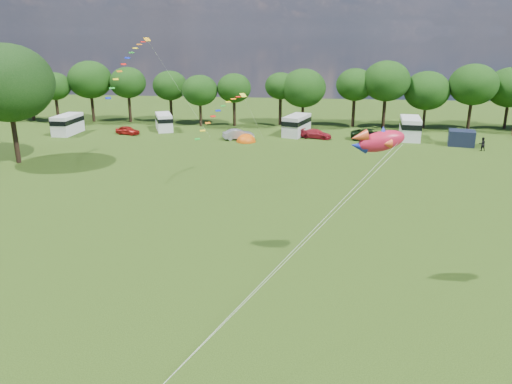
# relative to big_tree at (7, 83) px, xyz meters

# --- Properties ---
(ground_plane) EXTENTS (180.00, 180.00, 0.00)m
(ground_plane) POSITION_rel_big_tree_xyz_m (30.00, -28.00, -9.02)
(ground_plane) COLOR black
(ground_plane) RESTS_ON ground
(tree_line) EXTENTS (102.98, 10.98, 10.27)m
(tree_line) POSITION_rel_big_tree_xyz_m (35.30, 26.99, -2.67)
(tree_line) COLOR black
(tree_line) RESTS_ON ground
(big_tree) EXTENTS (10.00, 10.00, 13.28)m
(big_tree) POSITION_rel_big_tree_xyz_m (0.00, 0.00, 0.00)
(big_tree) COLOR black
(big_tree) RESTS_ON ground
(car_a) EXTENTS (3.96, 2.46, 1.23)m
(car_a) POSITION_rel_big_tree_xyz_m (6.50, 17.33, -8.40)
(car_a) COLOR #AD1914
(car_a) RESTS_ON ground
(car_b) EXTENTS (4.29, 2.87, 1.42)m
(car_b) POSITION_rel_big_tree_xyz_m (23.14, 15.89, -8.31)
(car_b) COLOR gray
(car_b) RESTS_ON ground
(car_c) EXTENTS (4.56, 3.04, 1.26)m
(car_c) POSITION_rel_big_tree_xyz_m (33.96, 17.91, -8.39)
(car_c) COLOR #AF202D
(car_c) RESTS_ON ground
(car_d) EXTENTS (5.87, 3.31, 1.52)m
(car_d) POSITION_rel_big_tree_xyz_m (41.46, 17.54, -8.26)
(car_d) COLOR black
(car_d) RESTS_ON ground
(campervan_a) EXTENTS (2.53, 5.76, 2.80)m
(campervan_a) POSITION_rel_big_tree_xyz_m (-2.35, 16.74, -7.51)
(campervan_a) COLOR white
(campervan_a) RESTS_ON ground
(campervan_b) EXTENTS (4.00, 5.60, 2.53)m
(campervan_b) POSITION_rel_big_tree_xyz_m (10.86, 21.19, -7.66)
(campervan_b) COLOR white
(campervan_b) RESTS_ON ground
(campervan_c) EXTENTS (4.16, 6.34, 2.87)m
(campervan_c) POSITION_rel_big_tree_xyz_m (31.09, 19.92, -7.48)
(campervan_c) COLOR silver
(campervan_c) RESTS_ON ground
(campervan_d) EXTENTS (3.17, 6.32, 2.99)m
(campervan_d) POSITION_rel_big_tree_xyz_m (46.97, 19.15, -7.41)
(campervan_d) COLOR white
(campervan_d) RESTS_ON ground
(tent_orange) EXTENTS (2.69, 2.94, 2.10)m
(tent_orange) POSITION_rel_big_tree_xyz_m (24.45, 14.46, -9.00)
(tent_orange) COLOR #E05609
(tent_orange) RESTS_ON ground
(tent_greyblue) EXTENTS (2.94, 3.22, 2.19)m
(tent_greyblue) POSITION_rel_big_tree_xyz_m (42.27, 16.14, -9.00)
(tent_greyblue) COLOR slate
(tent_greyblue) RESTS_ON ground
(awning_navy) EXTENTS (3.72, 3.24, 2.03)m
(awning_navy) POSITION_rel_big_tree_xyz_m (53.00, 15.48, -8.00)
(awning_navy) COLOR #161C31
(awning_navy) RESTS_ON ground
(fish_kite) EXTENTS (3.34, 1.60, 1.75)m
(fish_kite) POSITION_rel_big_tree_xyz_m (37.35, -23.80, -0.49)
(fish_kite) COLOR red
(fish_kite) RESTS_ON ground
(streamer_kite_a) EXTENTS (3.36, 5.60, 5.77)m
(streamer_kite_a) POSITION_rel_big_tree_xyz_m (14.86, -1.46, 2.76)
(streamer_kite_a) COLOR #FFAB13
(streamer_kite_a) RESTS_ON ground
(streamer_kite_b) EXTENTS (4.26, 4.65, 3.79)m
(streamer_kite_b) POSITION_rel_big_tree_xyz_m (25.31, -5.92, -1.51)
(streamer_kite_b) COLOR #FDFF2C
(streamer_kite_b) RESTS_ON ground
(walker_a) EXTENTS (0.91, 0.64, 1.73)m
(walker_a) POSITION_rel_big_tree_xyz_m (54.83, 12.67, -8.15)
(walker_a) COLOR black
(walker_a) RESTS_ON ground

